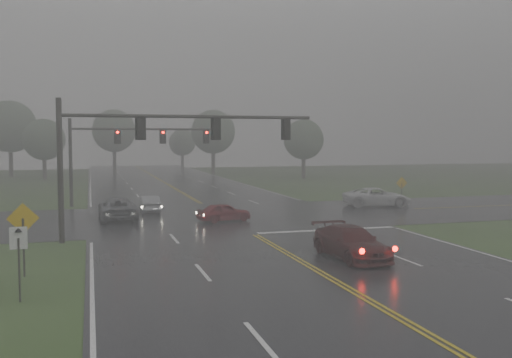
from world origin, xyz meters
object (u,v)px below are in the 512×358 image
object	(u,v)px
sedan_red	(224,221)
car_grey	(118,219)
sedan_maroon	(351,259)
signal_gantry_near	(144,141)
pickup_white	(377,206)
signal_gantry_far	(119,145)
sedan_silver	(149,213)

from	to	relation	value
sedan_red	car_grey	size ratio (longest dim) A/B	0.68
sedan_maroon	signal_gantry_near	world-z (taller)	signal_gantry_near
sedan_maroon	pickup_white	bearing A→B (deg)	55.79
sedan_red	pickup_white	xyz separation A→B (m)	(13.51, 4.66, 0.00)
sedan_maroon	signal_gantry_far	distance (m)	26.19
sedan_red	signal_gantry_far	xyz separation A→B (m)	(-5.98, 11.33, 4.89)
sedan_maroon	sedan_red	bearing A→B (deg)	99.57
sedan_maroon	pickup_white	xyz separation A→B (m)	(10.69, 17.51, 0.00)
car_grey	sedan_maroon	bearing A→B (deg)	119.64
pickup_white	signal_gantry_near	size ratio (longest dim) A/B	0.39
sedan_red	sedan_silver	distance (m)	7.21
sedan_silver	sedan_red	bearing A→B (deg)	125.67
car_grey	sedan_silver	bearing A→B (deg)	-129.53
sedan_silver	pickup_white	xyz separation A→B (m)	(17.71, -1.20, 0.00)
signal_gantry_near	signal_gantry_far	xyz separation A→B (m)	(-0.48, 16.48, -0.33)
car_grey	signal_gantry_near	world-z (taller)	signal_gantry_near
car_grey	signal_gantry_near	distance (m)	9.62
signal_gantry_far	pickup_white	bearing A→B (deg)	-18.90
sedan_maroon	sedan_red	world-z (taller)	sedan_maroon
sedan_red	signal_gantry_far	world-z (taller)	signal_gantry_far
sedan_maroon	signal_gantry_far	size ratio (longest dim) A/B	0.40
signal_gantry_near	signal_gantry_far	size ratio (longest dim) A/B	1.12
signal_gantry_near	signal_gantry_far	world-z (taller)	signal_gantry_near
sedan_red	pickup_white	distance (m)	14.29
car_grey	pickup_white	bearing A→B (deg)	-176.11
sedan_silver	signal_gantry_far	world-z (taller)	signal_gantry_far
sedan_silver	sedan_maroon	bearing A→B (deg)	110.60
pickup_white	signal_gantry_near	distance (m)	22.02
signal_gantry_near	car_grey	bearing A→B (deg)	97.60
sedan_maroon	sedan_silver	size ratio (longest dim) A/B	1.31
pickup_white	signal_gantry_far	distance (m)	21.17
sedan_red	car_grey	distance (m)	7.17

